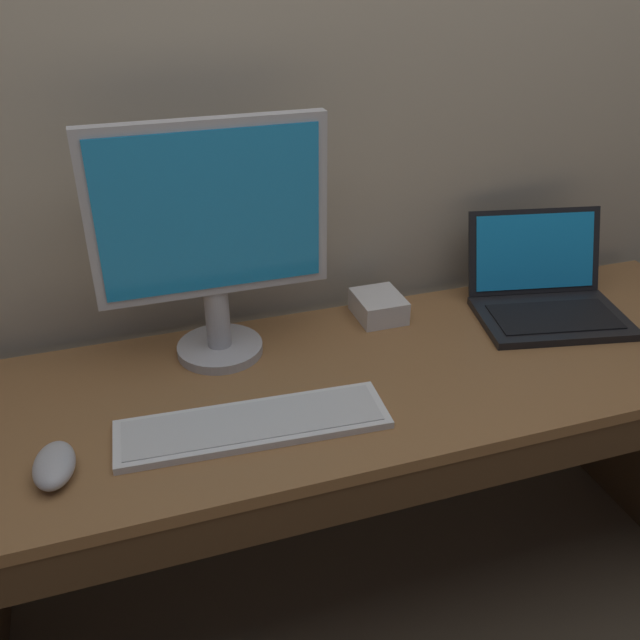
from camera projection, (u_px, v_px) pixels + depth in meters
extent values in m
plane|color=brown|center=(362.00, 601.00, 1.78)|extent=(14.00, 14.00, 0.00)
cube|color=#ADA38E|center=(320.00, 17.00, 1.41)|extent=(5.16, 0.04, 2.72)
cube|color=olive|center=(372.00, 375.00, 1.44)|extent=(1.81, 0.57, 0.03)
cube|color=#4E351E|center=(427.00, 481.00, 1.24)|extent=(1.74, 0.02, 0.09)
cube|color=black|center=(552.00, 318.00, 1.61)|extent=(0.37, 0.29, 0.02)
cube|color=black|center=(554.00, 317.00, 1.59)|extent=(0.31, 0.20, 0.00)
cube|color=black|center=(534.00, 251.00, 1.68)|extent=(0.34, 0.14, 0.20)
cube|color=#198CD8|center=(535.00, 252.00, 1.68)|extent=(0.30, 0.12, 0.17)
cylinder|color=#B7B7BC|center=(220.00, 348.00, 1.49)|extent=(0.18, 0.18, 0.02)
cylinder|color=#B7B7BC|center=(217.00, 317.00, 1.45)|extent=(0.05, 0.05, 0.14)
cube|color=#B7B7BC|center=(210.00, 210.00, 1.32)|extent=(0.47, 0.03, 0.35)
cube|color=#198CD8|center=(211.00, 213.00, 1.31)|extent=(0.43, 0.00, 0.31)
cube|color=white|center=(253.00, 425.00, 1.26)|extent=(0.51, 0.17, 0.01)
cube|color=silver|center=(253.00, 421.00, 1.26)|extent=(0.47, 0.14, 0.00)
ellipsoid|color=#B7B7BC|center=(54.00, 465.00, 1.14)|extent=(0.08, 0.12, 0.04)
cube|color=silver|center=(379.00, 306.00, 1.62)|extent=(0.11, 0.13, 0.06)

